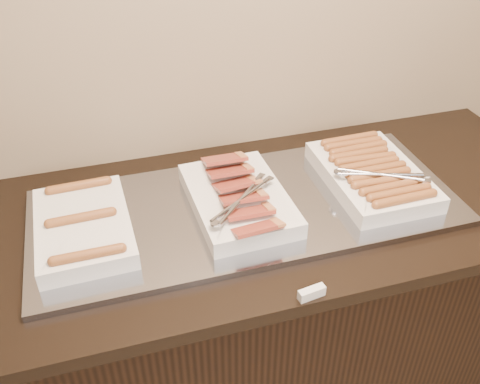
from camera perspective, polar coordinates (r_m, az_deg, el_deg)
The scene contains 6 objects.
counter at distance 1.83m, azimuth -0.29°, elevation -13.32°, with size 2.06×0.76×0.90m.
warming_tray at distance 1.52m, azimuth 0.73°, elevation -1.71°, with size 1.20×0.50×0.02m, color #91949E.
dish_left at distance 1.46m, azimuth -16.37°, elevation -3.55°, with size 0.25×0.36×0.07m.
dish_center at distance 1.49m, azimuth -0.17°, elevation -0.69°, with size 0.27×0.40×0.09m.
dish_right at distance 1.63m, azimuth 13.92°, elevation 1.88°, with size 0.28×0.40×0.08m.
label_holder at distance 1.28m, azimuth 7.65°, elevation -10.62°, with size 0.07×0.02×0.03m, color silver.
Camera 1 is at (-0.33, 0.98, 1.84)m, focal length 40.00 mm.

